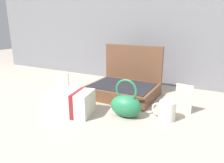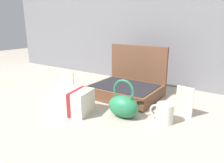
% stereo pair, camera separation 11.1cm
% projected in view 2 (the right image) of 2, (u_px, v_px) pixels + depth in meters
% --- Properties ---
extents(ground_plane, '(6.00, 6.00, 0.00)m').
position_uv_depth(ground_plane, '(117.00, 106.00, 1.16)').
color(ground_plane, '#9E9384').
extents(open_suitcase, '(0.41, 0.33, 0.31)m').
position_uv_depth(open_suitcase, '(128.00, 86.00, 1.31)').
color(open_suitcase, brown).
rests_on(open_suitcase, ground_plane).
extents(teal_pouch_handbag, '(0.16, 0.11, 0.19)m').
position_uv_depth(teal_pouch_handbag, '(123.00, 105.00, 1.01)').
color(teal_pouch_handbag, '#237247').
rests_on(teal_pouch_handbag, ground_plane).
extents(cream_toiletry_bag, '(0.24, 0.19, 0.13)m').
position_uv_depth(cream_toiletry_bag, '(71.00, 101.00, 1.07)').
color(cream_toiletry_bag, silver).
rests_on(cream_toiletry_bag, ground_plane).
extents(coffee_mug, '(0.12, 0.08, 0.09)m').
position_uv_depth(coffee_mug, '(164.00, 113.00, 0.96)').
color(coffee_mug, silver).
rests_on(coffee_mug, ground_plane).
extents(info_card_left, '(0.10, 0.01, 0.14)m').
position_uv_depth(info_card_left, '(68.00, 81.00, 1.42)').
color(info_card_left, beige).
rests_on(info_card_left, ground_plane).
extents(poster_card_right, '(0.09, 0.02, 0.15)m').
position_uv_depth(poster_card_right, '(184.00, 101.00, 1.02)').
color(poster_card_right, beige).
rests_on(poster_card_right, ground_plane).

